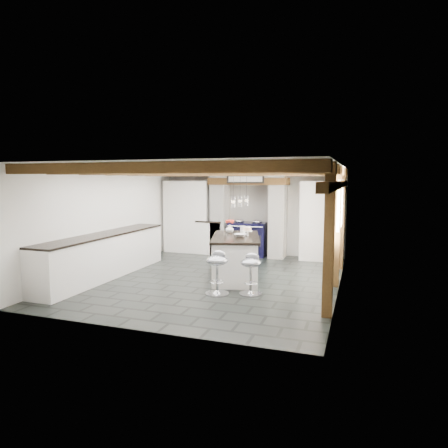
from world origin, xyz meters
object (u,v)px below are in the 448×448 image
(bar_stool_near, at_px, (251,269))
(bar_stool_far, at_px, (218,267))
(kitchen_island, at_px, (236,257))
(range_cooker, at_px, (248,238))

(bar_stool_near, relative_size, bar_stool_far, 0.94)
(kitchen_island, bearing_deg, bar_stool_near, -75.70)
(range_cooker, bearing_deg, kitchen_island, -80.18)
(kitchen_island, relative_size, bar_stool_far, 2.51)
(range_cooker, distance_m, kitchen_island, 2.54)
(bar_stool_far, bearing_deg, range_cooker, 112.45)
(range_cooker, height_order, bar_stool_far, range_cooker)
(kitchen_island, height_order, bar_stool_near, kitchen_island)
(kitchen_island, relative_size, bar_stool_near, 2.67)
(range_cooker, distance_m, bar_stool_near, 3.68)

